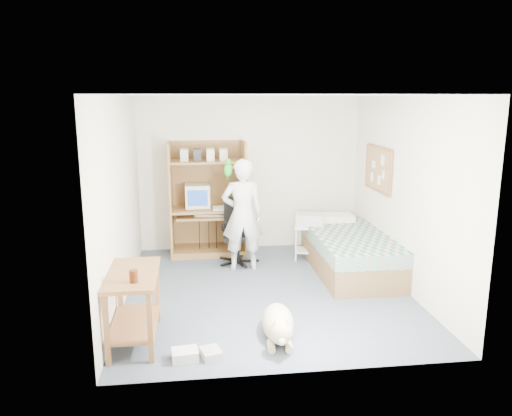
{
  "coord_description": "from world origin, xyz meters",
  "views": [
    {
      "loc": [
        -0.89,
        -6.07,
        2.48
      ],
      "look_at": [
        -0.11,
        0.29,
        1.05
      ],
      "focal_mm": 35.0,
      "sensor_mm": 36.0,
      "label": 1
    }
  ],
  "objects_px": {
    "person": "(242,215)",
    "dog": "(278,324)",
    "computer_hutch": "(208,203)",
    "office_chair": "(237,240)",
    "printer_cart": "(309,236)",
    "side_desk": "(133,297)",
    "bed": "(350,252)"
  },
  "relations": [
    {
      "from": "office_chair",
      "to": "person",
      "type": "relative_size",
      "value": 0.6
    },
    {
      "from": "computer_hutch",
      "to": "bed",
      "type": "distance_m",
      "value": 2.35
    },
    {
      "from": "side_desk",
      "to": "computer_hutch",
      "type": "bearing_deg",
      "value": 73.86
    },
    {
      "from": "side_desk",
      "to": "office_chair",
      "type": "relative_size",
      "value": 1.02
    },
    {
      "from": "side_desk",
      "to": "bed",
      "type": "bearing_deg",
      "value": 32.5
    },
    {
      "from": "person",
      "to": "dog",
      "type": "height_order",
      "value": "person"
    },
    {
      "from": "computer_hutch",
      "to": "office_chair",
      "type": "distance_m",
      "value": 0.83
    },
    {
      "from": "computer_hutch",
      "to": "office_chair",
      "type": "xyz_separation_m",
      "value": [
        0.42,
        -0.53,
        -0.47
      ]
    },
    {
      "from": "bed",
      "to": "side_desk",
      "type": "height_order",
      "value": "side_desk"
    },
    {
      "from": "printer_cart",
      "to": "computer_hutch",
      "type": "bearing_deg",
      "value": 174.43
    },
    {
      "from": "side_desk",
      "to": "printer_cart",
      "type": "height_order",
      "value": "side_desk"
    },
    {
      "from": "office_chair",
      "to": "printer_cart",
      "type": "bearing_deg",
      "value": 2.41
    },
    {
      "from": "person",
      "to": "side_desk",
      "type": "bearing_deg",
      "value": 58.85
    },
    {
      "from": "bed",
      "to": "printer_cart",
      "type": "xyz_separation_m",
      "value": [
        -0.46,
        0.62,
        0.07
      ]
    },
    {
      "from": "computer_hutch",
      "to": "person",
      "type": "xyz_separation_m",
      "value": [
        0.47,
        -0.83,
        -0.01
      ]
    },
    {
      "from": "dog",
      "to": "office_chair",
      "type": "bearing_deg",
      "value": 99.8
    },
    {
      "from": "person",
      "to": "printer_cart",
      "type": "bearing_deg",
      "value": -161.8
    },
    {
      "from": "side_desk",
      "to": "dog",
      "type": "relative_size",
      "value": 0.96
    },
    {
      "from": "office_chair",
      "to": "person",
      "type": "height_order",
      "value": "person"
    },
    {
      "from": "bed",
      "to": "person",
      "type": "relative_size",
      "value": 1.24
    },
    {
      "from": "office_chair",
      "to": "person",
      "type": "xyz_separation_m",
      "value": [
        0.05,
        -0.3,
        0.46
      ]
    },
    {
      "from": "side_desk",
      "to": "office_chair",
      "type": "distance_m",
      "value": 2.73
    },
    {
      "from": "computer_hutch",
      "to": "dog",
      "type": "height_order",
      "value": "computer_hutch"
    },
    {
      "from": "side_desk",
      "to": "printer_cart",
      "type": "distance_m",
      "value": 3.41
    },
    {
      "from": "computer_hutch",
      "to": "office_chair",
      "type": "height_order",
      "value": "computer_hutch"
    },
    {
      "from": "side_desk",
      "to": "printer_cart",
      "type": "bearing_deg",
      "value": 45.52
    },
    {
      "from": "printer_cart",
      "to": "office_chair",
      "type": "bearing_deg",
      "value": -166.06
    },
    {
      "from": "bed",
      "to": "person",
      "type": "height_order",
      "value": "person"
    },
    {
      "from": "person",
      "to": "dog",
      "type": "bearing_deg",
      "value": 95.0
    },
    {
      "from": "side_desk",
      "to": "dog",
      "type": "xyz_separation_m",
      "value": [
        1.48,
        -0.13,
        -0.32
      ]
    },
    {
      "from": "computer_hutch",
      "to": "dog",
      "type": "relative_size",
      "value": 1.73
    },
    {
      "from": "printer_cart",
      "to": "person",
      "type": "bearing_deg",
      "value": -150.28
    }
  ]
}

